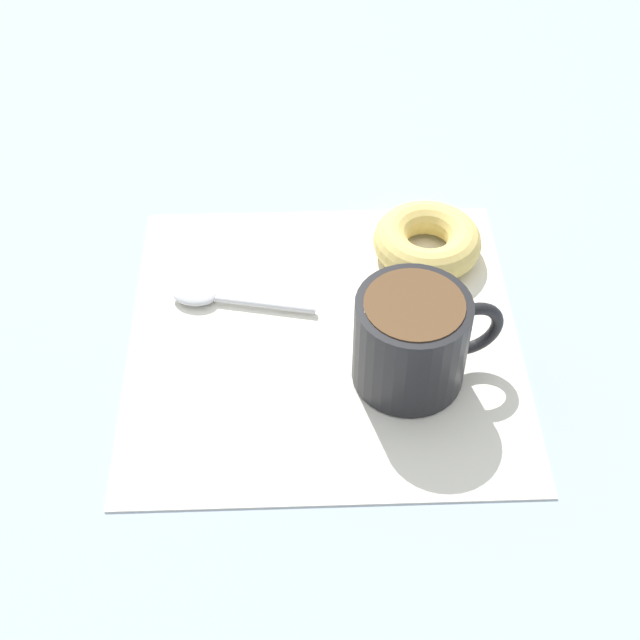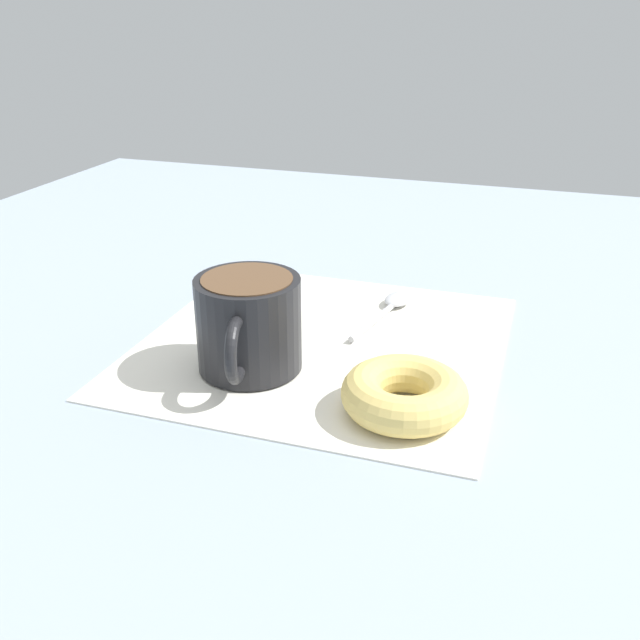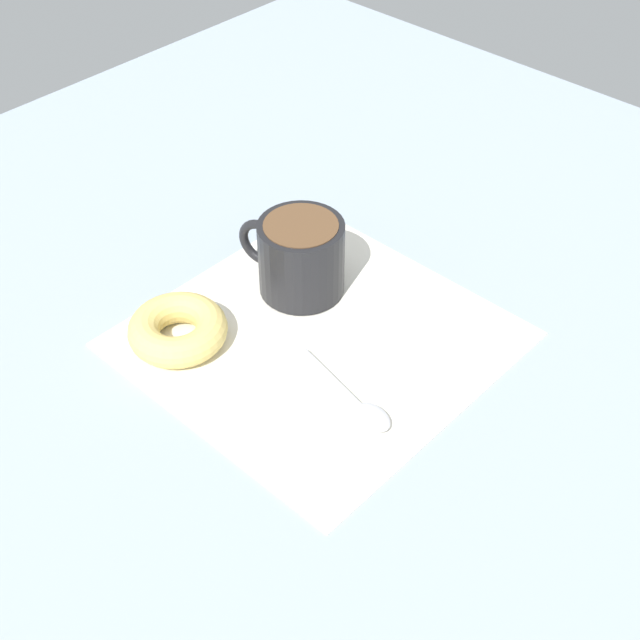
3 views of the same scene
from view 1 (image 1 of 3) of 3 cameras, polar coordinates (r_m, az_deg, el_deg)
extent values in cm
cube|color=#99A8B7|center=(70.03, -1.53, -1.75)|extent=(120.00, 120.00, 2.00)
cube|color=white|center=(69.03, 0.00, -1.22)|extent=(30.19, 30.19, 0.30)
cylinder|color=black|center=(63.99, 5.53, -1.34)|extent=(8.26, 8.26, 7.47)
cylinder|color=brown|center=(61.41, 5.76, 0.86)|extent=(7.06, 7.06, 0.60)
torus|color=black|center=(65.31, 9.32, -0.59)|extent=(1.97, 5.16, 5.08)
torus|color=#E5C66B|center=(75.17, 6.63, 5.03)|extent=(9.05, 9.05, 2.90)
ellipsoid|color=silver|center=(72.25, -8.30, 1.61)|extent=(3.07, 4.00, 0.90)
cylinder|color=silver|center=(71.18, -4.11, 1.01)|extent=(2.33, 8.93, 0.56)
camera|label=2|loc=(0.87, 39.75, 21.01)|focal=40.00mm
camera|label=3|loc=(0.98, -36.52, 43.63)|focal=50.00mm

